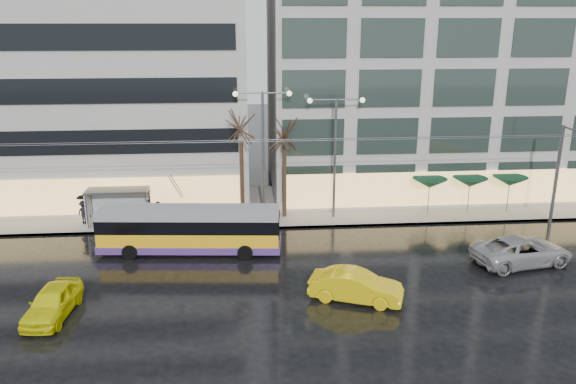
{
  "coord_description": "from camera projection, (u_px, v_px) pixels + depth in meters",
  "views": [
    {
      "loc": [
        0.65,
        -26.95,
        13.61
      ],
      "look_at": [
        3.25,
        5.0,
        3.86
      ],
      "focal_mm": 35.0,
      "sensor_mm": 36.0,
      "label": 1
    }
  ],
  "objects": [
    {
      "name": "taxi_a",
      "position": [
        53.0,
        302.0,
        26.87
      ],
      "size": [
        2.14,
        4.5,
        1.48
      ],
      "primitive_type": "imported",
      "rotation": [
        0.0,
        0.0,
        -0.09
      ],
      "color": "#EEEB0C",
      "rests_on": "ground"
    },
    {
      "name": "sedan_silver",
      "position": [
        522.0,
        251.0,
        32.69
      ],
      "size": [
        6.26,
        3.76,
        1.63
      ],
      "primitive_type": "imported",
      "rotation": [
        0.0,
        0.0,
        1.76
      ],
      "color": "#9D9DA1",
      "rests_on": "ground"
    },
    {
      "name": "sidewalk",
      "position": [
        262.0,
        205.0,
        43.09
      ],
      "size": [
        80.0,
        10.0,
        0.15
      ],
      "primitive_type": "cube",
      "color": "gray",
      "rests_on": "ground"
    },
    {
      "name": "bus_shelter",
      "position": [
        113.0,
        198.0,
        38.58
      ],
      "size": [
        4.2,
        1.6,
        2.51
      ],
      "color": "#595B60",
      "rests_on": "sidewalk"
    },
    {
      "name": "parasol_c",
      "position": [
        510.0,
        181.0,
        40.93
      ],
      "size": [
        2.5,
        2.5,
        2.65
      ],
      "color": "#595B60",
      "rests_on": "sidewalk"
    },
    {
      "name": "pedestrian_b",
      "position": [
        158.0,
        213.0,
        38.62
      ],
      "size": [
        0.99,
        0.89,
        1.67
      ],
      "color": "black",
      "rests_on": "sidewalk"
    },
    {
      "name": "catenary",
      "position": [
        250.0,
        174.0,
        36.01
      ],
      "size": [
        42.24,
        5.12,
        7.0
      ],
      "color": "#595B60",
      "rests_on": "ground"
    },
    {
      "name": "ground",
      "position": [
        234.0,
        291.0,
        29.61
      ],
      "size": [
        140.0,
        140.0,
        0.0
      ],
      "primitive_type": "plane",
      "color": "black",
      "rests_on": "ground"
    },
    {
      "name": "parasol_a",
      "position": [
        430.0,
        183.0,
        40.47
      ],
      "size": [
        2.5,
        2.5,
        2.65
      ],
      "color": "#595B60",
      "rests_on": "sidewalk"
    },
    {
      "name": "building_right",
      "position": [
        467.0,
        34.0,
        45.51
      ],
      "size": [
        32.0,
        14.0,
        25.0
      ],
      "primitive_type": "cube",
      "color": "#A7A4A0",
      "rests_on": "sidewalk"
    },
    {
      "name": "tree_b",
      "position": [
        284.0,
        131.0,
        38.69
      ],
      "size": [
        3.2,
        3.2,
        7.7
      ],
      "color": "black",
      "rests_on": "sidewalk"
    },
    {
      "name": "pedestrian_c",
      "position": [
        84.0,
        208.0,
        38.71
      ],
      "size": [
        1.25,
        1.11,
        2.11
      ],
      "color": "black",
      "rests_on": "sidewalk"
    },
    {
      "name": "tree_a",
      "position": [
        241.0,
        122.0,
        38.07
      ],
      "size": [
        3.2,
        3.2,
        8.4
      ],
      "color": "black",
      "rests_on": "sidewalk"
    },
    {
      "name": "trolleybus",
      "position": [
        190.0,
        231.0,
        34.19
      ],
      "size": [
        11.11,
        4.7,
        5.08
      ],
      "color": "yellow",
      "rests_on": "ground"
    },
    {
      "name": "parasol_b",
      "position": [
        470.0,
        182.0,
        40.7
      ],
      "size": [
        2.5,
        2.5,
        2.65
      ],
      "color": "#595B60",
      "rests_on": "sidewalk"
    },
    {
      "name": "building_left",
      "position": [
        25.0,
        55.0,
        43.24
      ],
      "size": [
        34.0,
        14.0,
        22.0
      ],
      "primitive_type": "cube",
      "color": "#A7A4A0",
      "rests_on": "sidewalk"
    },
    {
      "name": "taxi_b",
      "position": [
        356.0,
        286.0,
        28.39
      ],
      "size": [
        4.99,
        3.22,
        1.55
      ],
      "primitive_type": "imported",
      "rotation": [
        0.0,
        0.0,
        1.21
      ],
      "color": "yellow",
      "rests_on": "ground"
    },
    {
      "name": "street_lamp_far",
      "position": [
        335.0,
        141.0,
        38.78
      ],
      "size": [
        3.96,
        0.36,
        8.53
      ],
      "color": "#595B60",
      "rests_on": "sidewalk"
    },
    {
      "name": "kerb",
      "position": [
        265.0,
        228.0,
        38.37
      ],
      "size": [
        80.0,
        0.1,
        0.15
      ],
      "primitive_type": "cube",
      "color": "slate",
      "rests_on": "ground"
    },
    {
      "name": "pedestrian_a",
      "position": [
        148.0,
        200.0,
        39.43
      ],
      "size": [
        1.2,
        1.21,
        2.19
      ],
      "color": "black",
      "rests_on": "sidewalk"
    },
    {
      "name": "street_lamp_near",
      "position": [
        263.0,
        138.0,
        38.32
      ],
      "size": [
        3.96,
        0.36,
        9.03
      ],
      "color": "#595B60",
      "rests_on": "sidewalk"
    }
  ]
}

